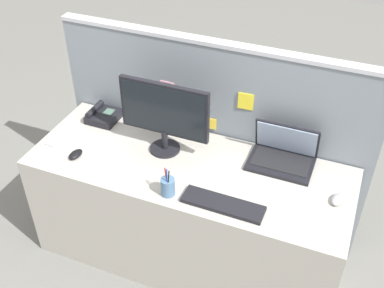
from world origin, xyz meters
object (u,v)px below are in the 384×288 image
computer_mouse_left_hand (338,199)px  keyboard_main (223,204)px  computer_mouse_right_hand (76,154)px  pen_cup (168,186)px  cell_phone_silver_slab (57,139)px  laptop (283,153)px  desk_phone (103,115)px  desktop_monitor (164,113)px

computer_mouse_left_hand → keyboard_main: bearing=-145.7°
computer_mouse_left_hand → computer_mouse_right_hand: bearing=-163.3°
computer_mouse_right_hand → pen_cup: bearing=-2.6°
computer_mouse_right_hand → computer_mouse_left_hand: 1.47m
computer_mouse_right_hand → cell_phone_silver_slab: computer_mouse_right_hand is taller
pen_cup → laptop: bearing=45.1°
cell_phone_silver_slab → desk_phone: bearing=69.1°
desktop_monitor → keyboard_main: desktop_monitor is taller
keyboard_main → computer_mouse_left_hand: size_ratio=4.30×
desktop_monitor → cell_phone_silver_slab: bearing=-165.9°
desktop_monitor → keyboard_main: (0.47, -0.32, -0.24)m
keyboard_main → cell_phone_silver_slab: keyboard_main is taller
computer_mouse_right_hand → computer_mouse_left_hand: size_ratio=1.00×
laptop → computer_mouse_right_hand: bearing=-159.9°
desktop_monitor → laptop: bearing=12.4°
laptop → keyboard_main: bearing=-112.5°
keyboard_main → cell_phone_silver_slab: (-1.12, 0.16, -0.01)m
keyboard_main → computer_mouse_right_hand: computer_mouse_right_hand is taller
computer_mouse_right_hand → cell_phone_silver_slab: bearing=158.3°
computer_mouse_right_hand → pen_cup: (0.63, -0.09, 0.04)m
keyboard_main → cell_phone_silver_slab: bearing=172.5°
keyboard_main → computer_mouse_left_hand: (0.54, 0.25, 0.01)m
laptop → pen_cup: laptop is taller
desktop_monitor → desk_phone: size_ratio=2.75×
computer_mouse_left_hand → desktop_monitor: bearing=-174.8°
computer_mouse_left_hand → laptop: bearing=157.0°
desktop_monitor → pen_cup: bearing=-63.5°
desk_phone → pen_cup: pen_cup is taller
desk_phone → cell_phone_silver_slab: desk_phone is taller
desktop_monitor → desk_phone: desktop_monitor is taller
laptop → pen_cup: 0.70m
computer_mouse_left_hand → desk_phone: bearing=-178.4°
desk_phone → computer_mouse_left_hand: size_ratio=1.93×
desk_phone → computer_mouse_right_hand: bearing=-83.2°
laptop → pen_cup: bearing=-134.9°
computer_mouse_left_hand → pen_cup: bearing=-152.4°
cell_phone_silver_slab → keyboard_main: bearing=-2.0°
desktop_monitor → computer_mouse_left_hand: desktop_monitor is taller
laptop → computer_mouse_right_hand: size_ratio=3.63×
computer_mouse_right_hand → cell_phone_silver_slab: 0.22m
desktop_monitor → cell_phone_silver_slab: desktop_monitor is taller
desktop_monitor → laptop: size_ratio=1.46×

